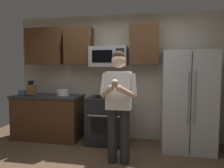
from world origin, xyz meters
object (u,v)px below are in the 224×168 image
(microwave, at_px, (109,57))
(person, at_px, (118,101))
(bowl_large_white, at_px, (63,92))
(refrigerator, at_px, (187,101))
(bowl_small_colored, at_px, (23,92))
(knife_block, at_px, (32,90))
(cupcake, at_px, (115,83))
(oven_range, at_px, (108,120))

(microwave, xyz_separation_m, person, (0.36, -0.97, -0.72))
(bowl_large_white, bearing_deg, refrigerator, -2.32)
(bowl_large_white, relative_size, bowl_small_colored, 1.28)
(knife_block, xyz_separation_m, cupcake, (2.00, -1.15, 0.25))
(refrigerator, distance_m, cupcake, 1.66)
(oven_range, xyz_separation_m, knife_block, (-1.64, -0.03, 0.58))
(microwave, bearing_deg, cupcake, -74.50)
(bowl_large_white, bearing_deg, bowl_small_colored, -178.31)
(cupcake, bearing_deg, bowl_small_colored, 151.60)
(microwave, distance_m, person, 1.26)
(microwave, height_order, refrigerator, microwave)
(refrigerator, height_order, bowl_large_white, refrigerator)
(oven_range, distance_m, bowl_large_white, 1.11)
(bowl_small_colored, xyz_separation_m, cupcake, (2.24, -1.21, 0.32))
(bowl_small_colored, relative_size, cupcake, 1.19)
(knife_block, height_order, bowl_small_colored, knife_block)
(oven_range, bearing_deg, person, -67.03)
(person, height_order, cupcake, person)
(oven_range, relative_size, refrigerator, 0.52)
(oven_range, xyz_separation_m, person, (0.36, -0.85, 0.53))
(bowl_large_white, relative_size, cupcake, 1.52)
(refrigerator, relative_size, bowl_small_colored, 8.70)
(refrigerator, xyz_separation_m, bowl_large_white, (-2.47, 0.10, 0.08))
(microwave, relative_size, person, 0.42)
(bowl_small_colored, bearing_deg, oven_range, -1.04)
(microwave, distance_m, refrigerator, 1.72)
(bowl_large_white, bearing_deg, cupcake, -42.89)
(refrigerator, distance_m, bowl_large_white, 2.48)
(oven_range, xyz_separation_m, bowl_large_white, (-0.97, 0.06, 0.52))
(bowl_small_colored, xyz_separation_m, person, (2.24, -0.88, 0.02))
(refrigerator, bearing_deg, microwave, 173.97)
(oven_range, distance_m, microwave, 1.26)
(bowl_large_white, relative_size, person, 0.15)
(microwave, distance_m, bowl_large_white, 1.22)
(oven_range, relative_size, person, 0.53)
(oven_range, relative_size, knife_block, 2.91)
(oven_range, height_order, person, person)
(bowl_large_white, height_order, person, person)
(microwave, bearing_deg, oven_range, -90.02)
(person, distance_m, cupcake, 0.44)
(microwave, xyz_separation_m, bowl_small_colored, (-1.88, -0.09, -0.75))
(bowl_small_colored, bearing_deg, cupcake, -28.40)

